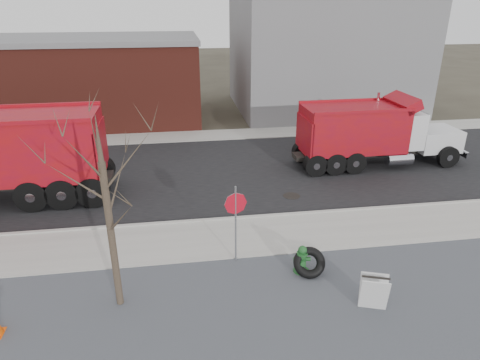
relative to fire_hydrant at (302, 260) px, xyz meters
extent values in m
plane|color=#383328|center=(-1.93, 1.94, -0.41)|extent=(120.00, 120.00, 0.00)
cube|color=slate|center=(-1.93, -1.56, -0.39)|extent=(60.00, 5.00, 0.03)
cube|color=#9E9B93|center=(-1.93, 2.19, -0.38)|extent=(60.00, 2.50, 0.06)
cube|color=#9E9B93|center=(-1.93, 3.49, -0.35)|extent=(60.00, 0.15, 0.11)
cube|color=black|center=(-1.93, 8.24, -0.40)|extent=(60.00, 9.40, 0.02)
cube|color=#9E9B93|center=(-1.93, 13.94, -0.38)|extent=(60.00, 2.00, 0.06)
cube|color=slate|center=(7.07, 19.94, 3.59)|extent=(12.00, 10.00, 8.00)
cube|color=maroon|center=(-11.93, 18.94, 2.09)|extent=(20.00, 8.00, 5.00)
cube|color=slate|center=(-11.93, 18.94, 4.74)|extent=(20.20, 8.20, 0.30)
cylinder|color=#382D23|center=(-5.13, -0.66, 1.59)|extent=(0.18, 0.18, 4.00)
cone|color=#382D23|center=(-5.13, -0.66, 4.19)|extent=(0.14, 0.14, 1.20)
cylinder|color=#25612D|center=(0.00, 0.01, -0.38)|extent=(0.47, 0.47, 0.06)
cylinder|color=#25612D|center=(0.00, 0.01, -0.05)|extent=(0.25, 0.25, 0.65)
cylinder|color=#25612D|center=(0.00, 0.01, 0.24)|extent=(0.32, 0.32, 0.05)
sphere|color=#25612D|center=(0.00, 0.01, 0.34)|extent=(0.26, 0.26, 0.26)
cylinder|color=#25612D|center=(0.00, 0.01, 0.45)|extent=(0.05, 0.05, 0.06)
cylinder|color=#25612D|center=(-0.18, 0.03, 0.04)|extent=(0.14, 0.13, 0.12)
cylinder|color=#25612D|center=(0.18, -0.01, 0.04)|extent=(0.14, 0.13, 0.12)
cylinder|color=#25612D|center=(-0.02, -0.17, 0.02)|extent=(0.18, 0.15, 0.16)
torus|color=black|center=(0.18, -0.14, 0.00)|extent=(1.06, 0.94, 0.89)
cylinder|color=gray|center=(-1.83, 0.84, 0.85)|extent=(0.05, 0.05, 2.52)
cylinder|color=red|center=(-1.83, 0.84, 1.57)|extent=(0.68, 0.16, 0.68)
cube|color=silver|center=(1.33, -1.93, 0.09)|extent=(0.74, 0.45, 0.95)
cube|color=silver|center=(1.39, -1.74, 0.09)|extent=(0.74, 0.45, 0.95)
cube|color=black|center=(1.36, -1.84, 0.57)|extent=(0.67, 0.27, 0.04)
cube|color=black|center=(5.91, 8.11, 0.22)|extent=(7.97, 1.00, 0.20)
cube|color=silver|center=(8.99, 8.18, 0.73)|extent=(2.09, 1.86, 1.02)
cube|color=silver|center=(10.06, 8.20, 0.73)|extent=(0.10, 1.63, 0.93)
cube|color=silver|center=(7.09, 8.14, 1.38)|extent=(1.54, 2.17, 1.67)
cube|color=black|center=(7.84, 8.15, 1.84)|extent=(0.09, 1.86, 0.74)
cube|color=#9D0E0D|center=(4.70, 8.08, 1.47)|extent=(4.70, 2.34, 2.05)
cylinder|color=silver|center=(6.22, 9.00, 1.80)|extent=(0.13, 0.13, 2.23)
cylinder|color=black|center=(9.17, 9.19, 0.12)|extent=(1.03, 0.30, 1.02)
cylinder|color=black|center=(9.21, 7.18, 0.12)|extent=(1.03, 0.30, 1.02)
cylinder|color=black|center=(3.56, 8.95, 0.12)|extent=(1.03, 0.30, 1.02)
cylinder|color=black|center=(3.60, 7.16, 0.12)|extent=(1.03, 0.30, 1.02)
cube|color=#9D0E0D|center=(-9.18, 6.49, 1.82)|extent=(5.58, 2.75, 2.43)
cylinder|color=black|center=(-7.83, 5.45, 0.22)|extent=(1.22, 0.35, 1.22)
cylinder|color=black|center=(-7.87, 7.58, 0.22)|extent=(1.22, 0.35, 1.22)
camera|label=1|loc=(-3.35, -10.15, 7.04)|focal=32.00mm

